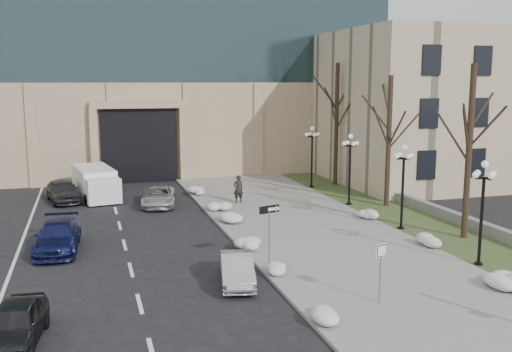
# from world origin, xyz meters

# --- Properties ---
(sidewalk) EXTENTS (9.00, 40.00, 0.12)m
(sidewalk) POSITION_xyz_m (3.50, 14.00, 0.06)
(sidewalk) COLOR gray
(sidewalk) RESTS_ON ground
(curb) EXTENTS (0.30, 40.00, 0.14)m
(curb) POSITION_xyz_m (-1.00, 14.00, 0.07)
(curb) COLOR gray
(curb) RESTS_ON ground
(grass_strip) EXTENTS (4.00, 40.00, 0.10)m
(grass_strip) POSITION_xyz_m (10.00, 14.00, 0.05)
(grass_strip) COLOR #314221
(grass_strip) RESTS_ON ground
(stone_wall) EXTENTS (0.50, 30.00, 0.70)m
(stone_wall) POSITION_xyz_m (12.00, 16.00, 0.35)
(stone_wall) COLOR slate
(stone_wall) RESTS_ON ground
(classical_building) EXTENTS (22.00, 18.12, 12.00)m
(classical_building) POSITION_xyz_m (22.00, 27.98, 6.00)
(classical_building) COLOR tan
(classical_building) RESTS_ON ground
(car_a) EXTENTS (2.08, 4.16, 1.36)m
(car_a) POSITION_xyz_m (-10.51, 3.75, 0.68)
(car_a) COLOR black
(car_a) RESTS_ON ground
(car_b) EXTENTS (1.97, 3.87, 1.22)m
(car_b) POSITION_xyz_m (-2.50, 7.01, 0.61)
(car_b) COLOR #AAAEB2
(car_b) RESTS_ON ground
(car_c) EXTENTS (2.28, 4.99, 1.41)m
(car_c) POSITION_xyz_m (-9.65, 13.88, 0.71)
(car_c) COLOR #171B50
(car_c) RESTS_ON ground
(car_d) EXTENTS (2.76, 4.82, 1.27)m
(car_d) POSITION_xyz_m (-3.70, 22.66, 0.63)
(car_d) COLOR silver
(car_d) RESTS_ON ground
(car_e) EXTENTS (2.65, 4.75, 1.53)m
(car_e) POSITION_xyz_m (-9.76, 25.78, 0.76)
(car_e) COLOR #302F35
(car_e) RESTS_ON ground
(pedestrian) EXTENTS (0.70, 0.48, 1.86)m
(pedestrian) POSITION_xyz_m (1.45, 21.59, 1.05)
(pedestrian) COLOR black
(pedestrian) RESTS_ON sidewalk
(box_truck) EXTENTS (3.25, 6.79, 2.07)m
(box_truck) POSITION_xyz_m (-7.58, 26.68, 1.00)
(box_truck) COLOR white
(box_truck) RESTS_ON ground
(one_way_sign) EXTENTS (1.05, 0.38, 2.80)m
(one_way_sign) POSITION_xyz_m (-0.45, 8.61, 2.31)
(one_way_sign) COLOR slate
(one_way_sign) RESTS_ON ground
(keep_sign) EXTENTS (0.50, 0.17, 2.35)m
(keep_sign) POSITION_xyz_m (1.89, 3.27, 1.73)
(keep_sign) COLOR slate
(keep_sign) RESTS_ON ground
(snow_clump_b) EXTENTS (1.10, 1.60, 0.36)m
(snow_clump_b) POSITION_xyz_m (-0.50, 2.28, 0.30)
(snow_clump_b) COLOR silver
(snow_clump_b) RESTS_ON sidewalk
(snow_clump_c) EXTENTS (1.10, 1.60, 0.36)m
(snow_clump_c) POSITION_xyz_m (-0.65, 7.28, 0.30)
(snow_clump_c) COLOR silver
(snow_clump_c) RESTS_ON sidewalk
(snow_clump_d) EXTENTS (1.10, 1.60, 0.36)m
(snow_clump_d) POSITION_xyz_m (-0.83, 11.34, 0.30)
(snow_clump_d) COLOR silver
(snow_clump_d) RESTS_ON sidewalk
(snow_clump_e) EXTENTS (1.10, 1.60, 0.36)m
(snow_clump_e) POSITION_xyz_m (-0.55, 16.49, 0.30)
(snow_clump_e) COLOR silver
(snow_clump_e) RESTS_ON sidewalk
(snow_clump_f) EXTENTS (1.10, 1.60, 0.36)m
(snow_clump_f) POSITION_xyz_m (-0.41, 20.41, 0.30)
(snow_clump_f) COLOR silver
(snow_clump_f) RESTS_ON sidewalk
(snow_clump_g) EXTENTS (1.10, 1.60, 0.36)m
(snow_clump_g) POSITION_xyz_m (-0.42, 25.21, 0.30)
(snow_clump_g) COLOR silver
(snow_clump_g) RESTS_ON sidewalk
(snow_clump_h) EXTENTS (1.10, 1.60, 0.36)m
(snow_clump_h) POSITION_xyz_m (7.43, 3.24, 0.30)
(snow_clump_h) COLOR silver
(snow_clump_h) RESTS_ON sidewalk
(snow_clump_i) EXTENTS (1.10, 1.60, 0.36)m
(snow_clump_i) POSITION_xyz_m (7.69, 9.17, 0.30)
(snow_clump_i) COLOR silver
(snow_clump_i) RESTS_ON sidewalk
(snow_clump_j) EXTENTS (1.10, 1.60, 0.36)m
(snow_clump_j) POSITION_xyz_m (7.73, 15.37, 0.30)
(snow_clump_j) COLOR silver
(snow_clump_j) RESTS_ON sidewalk
(snow_clump_k) EXTENTS (1.10, 1.60, 0.36)m
(snow_clump_k) POSITION_xyz_m (-0.32, 19.78, 0.30)
(snow_clump_k) COLOR silver
(snow_clump_k) RESTS_ON sidewalk
(lamppost_a) EXTENTS (1.18, 1.18, 4.76)m
(lamppost_a) POSITION_xyz_m (8.30, 6.00, 3.07)
(lamppost_a) COLOR black
(lamppost_a) RESTS_ON ground
(lamppost_b) EXTENTS (1.18, 1.18, 4.76)m
(lamppost_b) POSITION_xyz_m (8.30, 12.50, 3.07)
(lamppost_b) COLOR black
(lamppost_b) RESTS_ON ground
(lamppost_c) EXTENTS (1.18, 1.18, 4.76)m
(lamppost_c) POSITION_xyz_m (8.30, 19.00, 3.07)
(lamppost_c) COLOR black
(lamppost_c) RESTS_ON ground
(lamppost_d) EXTENTS (1.18, 1.18, 4.76)m
(lamppost_d) POSITION_xyz_m (8.30, 25.50, 3.07)
(lamppost_d) COLOR black
(lamppost_d) RESTS_ON ground
(tree_near) EXTENTS (3.20, 3.20, 9.00)m
(tree_near) POSITION_xyz_m (10.50, 10.00, 5.83)
(tree_near) COLOR black
(tree_near) RESTS_ON ground
(tree_mid) EXTENTS (3.20, 3.20, 8.50)m
(tree_mid) POSITION_xyz_m (10.50, 18.00, 5.50)
(tree_mid) COLOR black
(tree_mid) RESTS_ON ground
(tree_far) EXTENTS (3.20, 3.20, 9.50)m
(tree_far) POSITION_xyz_m (10.50, 26.00, 6.15)
(tree_far) COLOR black
(tree_far) RESTS_ON ground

